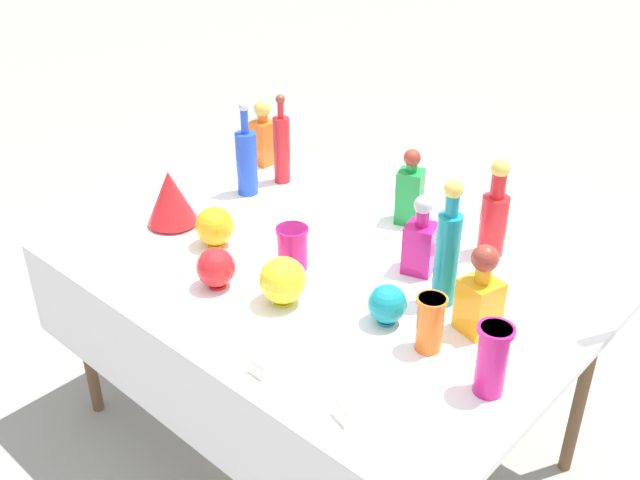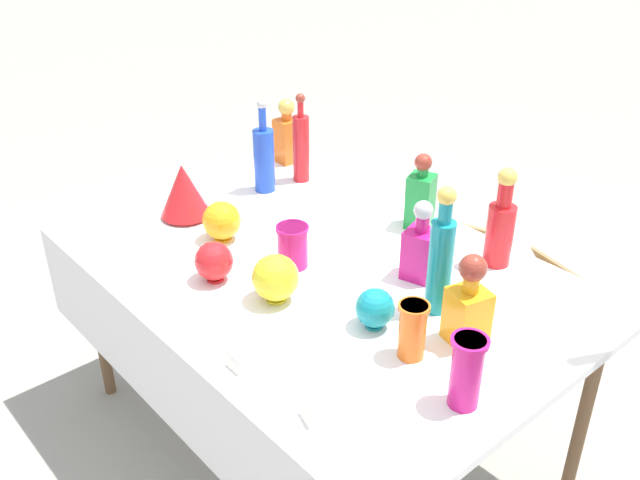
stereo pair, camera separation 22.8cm
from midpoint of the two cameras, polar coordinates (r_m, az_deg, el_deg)
The scene contains 22 objects.
ground_plane at distance 2.81m, azimuth 2.41°, elevation -15.48°, with size 40.00×40.00×0.00m, color gray.
display_table at distance 2.34m, azimuth 2.05°, elevation -3.73°, with size 1.71×1.17×0.76m.
tall_bottle_0 at distance 2.87m, azimuth 0.76°, elevation 7.49°, with size 0.07×0.07×0.36m.
tall_bottle_1 at distance 2.08m, azimuth 12.75°, elevation -1.53°, with size 0.07×0.07×0.40m.
tall_bottle_2 at distance 2.79m, azimuth -2.16°, elevation 6.57°, with size 0.08×0.08×0.37m.
tall_bottle_3 at distance 2.38m, azimuth 16.94°, elevation 1.03°, with size 0.09×0.09×0.34m.
square_decanter_0 at distance 2.56m, azimuth 10.61°, elevation 3.43°, with size 0.11×0.11×0.28m.
square_decanter_1 at distance 2.01m, azimuth 15.02°, elevation -5.15°, with size 0.12×0.12×0.28m.
square_decanter_2 at distance 2.26m, azimuth 10.91°, elevation -0.65°, with size 0.12×0.12×0.27m.
square_decanter_3 at distance 3.05m, azimuth -0.50°, elevation 8.42°, with size 0.09×0.09×0.28m.
slender_vase_0 at distance 1.81m, azimuth 15.28°, elevation -10.11°, with size 0.09×0.09×0.20m.
slender_vase_1 at distance 2.30m, azimuth 0.63°, elevation -0.45°, with size 0.11×0.11×0.14m.
slender_vase_2 at distance 1.94m, azimuth 10.81°, elevation -7.09°, with size 0.09×0.09×0.17m.
fluted_vase_0 at distance 2.62m, azimuth -8.41°, elevation 3.91°, with size 0.18×0.18×0.21m.
round_bowl_0 at distance 2.46m, azimuth -5.26°, elevation 1.48°, with size 0.13×0.13×0.14m.
round_bowl_1 at distance 2.24m, azimuth -5.62°, elevation -1.79°, with size 0.12×0.12×0.13m.
round_bowl_2 at distance 2.04m, azimuth 7.63°, elevation -5.52°, with size 0.11×0.11×0.12m.
round_bowl_3 at distance 2.13m, azimuth -0.53°, elevation -3.14°, with size 0.14×0.14×0.15m.
price_tag_left at distance 1.90m, azimuth -3.45°, elevation -9.99°, with size 0.06×0.01×0.04m, color white.
price_tag_center at distance 1.75m, azimuth 2.76°, elevation -13.87°, with size 0.06×0.01×0.05m, color white.
cardboard_box_behind_left at distance 3.43m, azimuth 10.05°, elevation -2.48°, with size 0.60×0.46×0.46m.
cardboard_box_behind_right at distance 3.40m, azimuth 19.27°, elevation -5.35°, with size 0.44×0.40×0.35m.
Camera 2 is at (1.49, -1.31, 1.99)m, focal length 40.00 mm.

